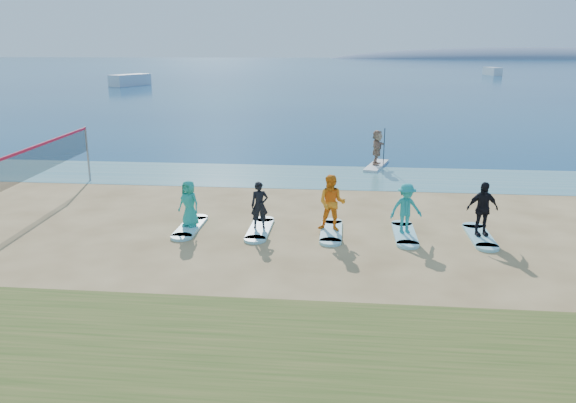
# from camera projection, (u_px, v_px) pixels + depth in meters

# --- Properties ---
(ground) EXTENTS (600.00, 600.00, 0.00)m
(ground) POSITION_uv_depth(u_px,v_px,m) (286.00, 255.00, 16.59)
(ground) COLOR tan
(ground) RESTS_ON ground
(shallow_water) EXTENTS (600.00, 600.00, 0.00)m
(shallow_water) POSITION_uv_depth(u_px,v_px,m) (309.00, 176.00, 26.66)
(shallow_water) COLOR teal
(shallow_water) RESTS_ON ground
(ocean) EXTENTS (600.00, 600.00, 0.00)m
(ocean) POSITION_uv_depth(u_px,v_px,m) (341.00, 67.00, 170.01)
(ocean) COLOR navy
(ocean) RESTS_ON ground
(island_ridge) EXTENTS (220.00, 56.00, 18.00)m
(island_ridge) POSITION_uv_depth(u_px,v_px,m) (525.00, 59.00, 294.93)
(island_ridge) COLOR slate
(island_ridge) RESTS_ON ground
(volleyball_net) EXTENTS (0.73, 9.07, 2.50)m
(volleyball_net) POSITION_uv_depth(u_px,v_px,m) (41.00, 159.00, 21.03)
(volleyball_net) COLOR gray
(volleyball_net) RESTS_ON ground
(paddleboard) EXTENTS (1.45, 3.08, 0.12)m
(paddleboard) POSITION_uv_depth(u_px,v_px,m) (376.00, 166.00, 28.84)
(paddleboard) COLOR silver
(paddleboard) RESTS_ON ground
(paddleboarder) EXTENTS (0.84, 1.71, 1.77)m
(paddleboarder) POSITION_uv_depth(u_px,v_px,m) (377.00, 147.00, 28.58)
(paddleboarder) COLOR tan
(paddleboarder) RESTS_ON paddleboard
(boat_offshore_a) EXTENTS (4.89, 7.59, 1.77)m
(boat_offshore_a) POSITION_uv_depth(u_px,v_px,m) (131.00, 86.00, 88.97)
(boat_offshore_a) COLOR silver
(boat_offshore_a) RESTS_ON ground
(boat_offshore_b) EXTENTS (2.78, 6.82, 1.68)m
(boat_offshore_b) POSITION_uv_depth(u_px,v_px,m) (492.00, 75.00, 121.66)
(boat_offshore_b) COLOR silver
(boat_offshore_b) RESTS_ON ground
(surfboard_0) EXTENTS (0.70, 2.20, 0.09)m
(surfboard_0) POSITION_uv_depth(u_px,v_px,m) (190.00, 227.00, 19.06)
(surfboard_0) COLOR #91D9E1
(surfboard_0) RESTS_ON ground
(student_0) EXTENTS (0.90, 0.74, 1.57)m
(student_0) POSITION_uv_depth(u_px,v_px,m) (189.00, 203.00, 18.84)
(student_0) COLOR teal
(student_0) RESTS_ON surfboard_0
(surfboard_1) EXTENTS (0.70, 2.20, 0.09)m
(surfboard_1) POSITION_uv_depth(u_px,v_px,m) (260.00, 229.00, 18.82)
(surfboard_1) COLOR #91D9E1
(surfboard_1) RESTS_ON ground
(student_1) EXTENTS (0.65, 0.51, 1.58)m
(student_1) POSITION_uv_depth(u_px,v_px,m) (260.00, 205.00, 18.60)
(student_1) COLOR black
(student_1) RESTS_ON surfboard_1
(surfboard_2) EXTENTS (0.70, 2.20, 0.09)m
(surfboard_2) POSITION_uv_depth(u_px,v_px,m) (331.00, 231.00, 18.59)
(surfboard_2) COLOR #91D9E1
(surfboard_2) RESTS_ON ground
(student_2) EXTENTS (1.00, 0.84, 1.87)m
(student_2) POSITION_uv_depth(u_px,v_px,m) (332.00, 203.00, 18.33)
(student_2) COLOR orange
(student_2) RESTS_ON surfboard_2
(surfboard_3) EXTENTS (0.70, 2.20, 0.09)m
(surfboard_3) POSITION_uv_depth(u_px,v_px,m) (405.00, 234.00, 18.35)
(surfboard_3) COLOR #91D9E1
(surfboard_3) RESTS_ON ground
(student_3) EXTENTS (1.19, 0.89, 1.65)m
(student_3) POSITION_uv_depth(u_px,v_px,m) (406.00, 208.00, 18.12)
(student_3) COLOR teal
(student_3) RESTS_ON surfboard_3
(surfboard_4) EXTENTS (0.70, 2.20, 0.09)m
(surfboard_4) POSITION_uv_depth(u_px,v_px,m) (480.00, 236.00, 18.12)
(surfboard_4) COLOR #91D9E1
(surfboard_4) RESTS_ON ground
(student_4) EXTENTS (1.10, 0.63, 1.76)m
(student_4) POSITION_uv_depth(u_px,v_px,m) (482.00, 209.00, 17.87)
(student_4) COLOR black
(student_4) RESTS_ON surfboard_4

